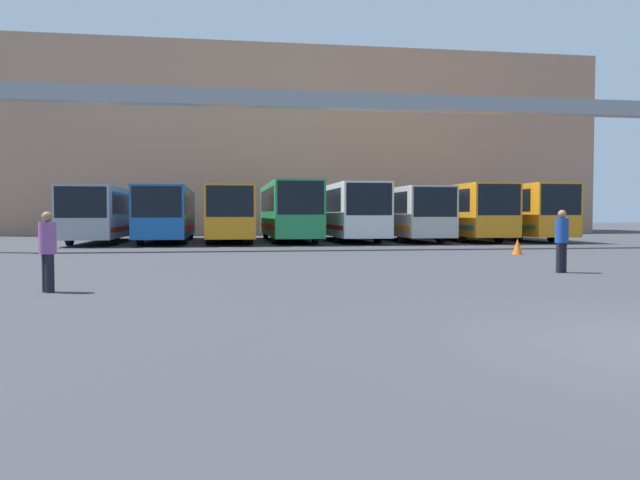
# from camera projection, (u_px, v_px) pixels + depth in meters

# --- Properties ---
(building_backdrop) EXTENTS (50.65, 12.00, 14.77)m
(building_backdrop) POSITION_uv_depth(u_px,v_px,m) (286.00, 147.00, 54.23)
(building_backdrop) COLOR tan
(building_backdrop) RESTS_ON ground
(overhead_gantry) EXTENTS (32.79, 0.80, 7.00)m
(overhead_gantry) POSITION_uv_depth(u_px,v_px,m) (346.00, 117.00, 27.99)
(overhead_gantry) COLOR gray
(overhead_gantry) RESTS_ON ground
(bus_slot_0) EXTENTS (2.57, 11.76, 2.96)m
(bus_slot_0) POSITION_uv_depth(u_px,v_px,m) (104.00, 212.00, 34.66)
(bus_slot_0) COLOR #999EA5
(bus_slot_0) RESTS_ON ground
(bus_slot_1) EXTENTS (2.55, 11.92, 3.00)m
(bus_slot_1) POSITION_uv_depth(u_px,v_px,m) (168.00, 211.00, 35.27)
(bus_slot_1) COLOR #1959A5
(bus_slot_1) RESTS_ON ground
(bus_slot_2) EXTENTS (2.50, 11.63, 3.05)m
(bus_slot_2) POSITION_uv_depth(u_px,v_px,m) (229.00, 211.00, 35.65)
(bus_slot_2) COLOR orange
(bus_slot_2) RESTS_ON ground
(bus_slot_3) EXTENTS (2.53, 11.91, 3.31)m
(bus_slot_3) POSITION_uv_depth(u_px,v_px,m) (288.00, 208.00, 36.32)
(bus_slot_3) COLOR #268C4C
(bus_slot_3) RESTS_ON ground
(bus_slot_4) EXTENTS (2.56, 12.28, 3.23)m
(bus_slot_4) POSITION_uv_depth(u_px,v_px,m) (345.00, 209.00, 37.03)
(bus_slot_4) COLOR silver
(bus_slot_4) RESTS_ON ground
(bus_slot_5) EXTENTS (2.52, 10.27, 3.05)m
(bus_slot_5) POSITION_uv_depth(u_px,v_px,m) (406.00, 211.00, 36.57)
(bus_slot_5) COLOR beige
(bus_slot_5) RESTS_ON ground
(bus_slot_6) EXTENTS (2.56, 10.83, 3.23)m
(bus_slot_6) POSITION_uv_depth(u_px,v_px,m) (460.00, 209.00, 37.37)
(bus_slot_6) COLOR orange
(bus_slot_6) RESTS_ON ground
(bus_slot_7) EXTENTS (2.50, 12.47, 3.25)m
(bus_slot_7) POSITION_uv_depth(u_px,v_px,m) (508.00, 209.00, 38.71)
(bus_slot_7) COLOR orange
(bus_slot_7) RESTS_ON ground
(pedestrian_near_right) EXTENTS (0.34, 0.34, 1.62)m
(pedestrian_near_right) POSITION_uv_depth(u_px,v_px,m) (48.00, 250.00, 12.50)
(pedestrian_near_right) COLOR black
(pedestrian_near_right) RESTS_ON ground
(pedestrian_far_center) EXTENTS (0.35, 0.35, 1.68)m
(pedestrian_far_center) POSITION_uv_depth(u_px,v_px,m) (562.00, 239.00, 16.71)
(pedestrian_far_center) COLOR black
(pedestrian_far_center) RESTS_ON ground
(traffic_cone) EXTENTS (0.39, 0.39, 0.62)m
(traffic_cone) POSITION_uv_depth(u_px,v_px,m) (517.00, 246.00, 24.30)
(traffic_cone) COLOR orange
(traffic_cone) RESTS_ON ground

